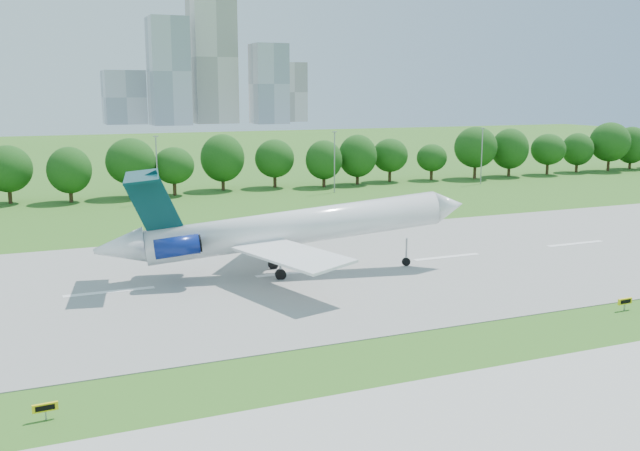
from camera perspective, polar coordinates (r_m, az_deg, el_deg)
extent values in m
plane|color=#2F6019|center=(52.03, -13.34, -12.34)|extent=(600.00, 600.00, 0.00)
cube|color=gray|center=(75.51, -16.48, -5.15)|extent=(400.00, 45.00, 0.08)
cylinder|color=#382314|center=(143.23, -11.56, 3.18)|extent=(0.70, 0.70, 3.60)
sphere|color=#154110|center=(142.73, -11.62, 4.93)|extent=(8.40, 8.40, 8.40)
cylinder|color=#382314|center=(155.82, 3.05, 3.98)|extent=(0.70, 0.70, 3.60)
sphere|color=#154110|center=(155.36, 3.07, 5.59)|extent=(8.40, 8.40, 8.40)
cylinder|color=#382314|center=(176.76, 14.86, 4.44)|extent=(0.70, 0.70, 3.60)
sphere|color=#154110|center=(176.36, 14.93, 5.86)|extent=(8.40, 8.40, 8.40)
cylinder|color=#382314|center=(203.50, 23.88, 4.67)|extent=(0.70, 0.70, 3.60)
sphere|color=#154110|center=(203.15, 23.98, 5.90)|extent=(8.40, 8.40, 8.40)
cylinder|color=gray|center=(132.07, -12.91, 4.33)|extent=(0.24, 0.24, 12.00)
cube|color=gray|center=(131.56, -13.02, 6.97)|extent=(0.90, 0.25, 0.18)
cylinder|color=gray|center=(142.17, 1.17, 5.04)|extent=(0.24, 0.24, 12.00)
cube|color=gray|center=(141.69, 1.18, 7.50)|extent=(0.90, 0.25, 0.18)
cylinder|color=gray|center=(159.48, 12.81, 5.40)|extent=(0.24, 0.24, 12.00)
cube|color=gray|center=(159.05, 12.90, 7.59)|extent=(0.90, 0.25, 0.18)
cube|color=#B2B2B7|center=(435.38, -12.02, 11.96)|extent=(22.00, 22.00, 62.00)
cube|color=beige|center=(456.85, -8.63, 13.13)|extent=(26.00, 26.00, 80.00)
cube|color=#B2B2B7|center=(445.71, -4.11, 11.23)|extent=(20.00, 20.00, 48.00)
cube|color=beige|center=(476.92, -2.42, 10.61)|extent=(18.00, 18.00, 38.00)
cube|color=#B2B2B7|center=(456.30, -15.42, 9.86)|extent=(24.00, 24.00, 32.00)
cylinder|color=white|center=(78.82, -1.96, -0.13)|extent=(33.00, 9.09, 6.92)
cone|color=white|center=(83.88, 10.21, 1.57)|extent=(4.40, 4.38, 4.12)
cone|color=white|center=(77.73, -15.76, -1.74)|extent=(6.10, 4.66, 4.29)
cube|color=white|center=(71.42, -2.29, -2.33)|extent=(9.04, 15.07, 0.79)
cube|color=white|center=(86.08, -4.23, -0.09)|extent=(12.46, 14.73, 0.79)
cube|color=#043035|center=(76.83, -13.17, 1.61)|extent=(6.00, 1.51, 7.45)
cube|color=#043035|center=(76.43, -14.09, 3.83)|extent=(5.12, 10.76, 0.57)
cylinder|color=navy|center=(74.81, -11.37, -1.66)|extent=(5.02, 2.81, 2.49)
cylinder|color=navy|center=(80.34, -11.52, -0.81)|extent=(5.02, 2.81, 2.49)
cylinder|color=gray|center=(82.99, 6.93, -1.97)|extent=(0.22, 0.22, 2.77)
cylinder|color=black|center=(83.30, 6.91, -2.90)|extent=(1.02, 0.48, 0.98)
cylinder|color=gray|center=(76.83, -3.18, -2.94)|extent=(0.26, 0.26, 2.77)
cylinder|color=black|center=(77.17, -3.17, -3.94)|extent=(1.26, 0.68, 1.20)
cylinder|color=gray|center=(81.42, -3.78, -2.16)|extent=(0.26, 0.26, 2.77)
cylinder|color=black|center=(81.74, -3.76, -3.11)|extent=(1.26, 0.68, 1.20)
cube|color=gray|center=(48.86, -21.09, -13.93)|extent=(0.10, 0.10, 0.67)
cube|color=yellow|center=(48.67, -21.13, -13.42)|extent=(1.55, 0.27, 0.53)
cube|color=black|center=(48.57, -21.12, -13.47)|extent=(1.16, 0.09, 0.34)
cube|color=gray|center=(72.51, 23.18, -5.98)|extent=(0.10, 0.10, 0.71)
cube|color=yellow|center=(72.38, 23.21, -5.59)|extent=(1.63, 0.23, 0.56)
cube|color=black|center=(72.31, 23.27, -5.62)|extent=(1.22, 0.05, 0.36)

